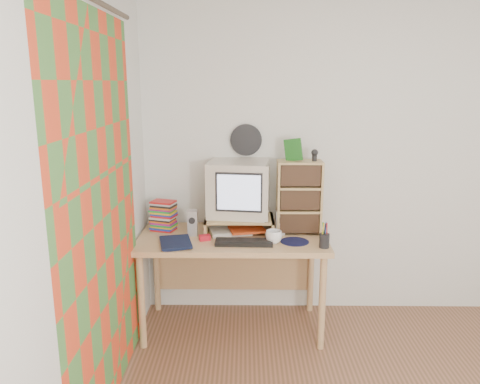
{
  "coord_description": "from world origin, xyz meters",
  "views": [
    {
      "loc": [
        -0.94,
        -1.95,
        1.87
      ],
      "look_at": [
        -0.97,
        1.33,
        1.1
      ],
      "focal_mm": 35.0,
      "sensor_mm": 36.0,
      "label": 1
    }
  ],
  "objects_px": {
    "keyboard": "(244,242)",
    "cd_rack": "(299,197)",
    "desk": "(233,250)",
    "crt_monitor": "(239,189)",
    "dvd_stack": "(163,215)",
    "mug": "(274,237)",
    "diary": "(160,242)"
  },
  "relations": [
    {
      "from": "keyboard",
      "to": "dvd_stack",
      "type": "height_order",
      "value": "dvd_stack"
    },
    {
      "from": "keyboard",
      "to": "cd_rack",
      "type": "relative_size",
      "value": 0.73
    },
    {
      "from": "mug",
      "to": "diary",
      "type": "distance_m",
      "value": 0.81
    },
    {
      "from": "dvd_stack",
      "to": "mug",
      "type": "relative_size",
      "value": 2.1
    },
    {
      "from": "desk",
      "to": "mug",
      "type": "relative_size",
      "value": 11.87
    },
    {
      "from": "cd_rack",
      "to": "keyboard",
      "type": "bearing_deg",
      "value": -147.27
    },
    {
      "from": "desk",
      "to": "keyboard",
      "type": "height_order",
      "value": "keyboard"
    },
    {
      "from": "crt_monitor",
      "to": "diary",
      "type": "height_order",
      "value": "crt_monitor"
    },
    {
      "from": "keyboard",
      "to": "diary",
      "type": "height_order",
      "value": "diary"
    },
    {
      "from": "dvd_stack",
      "to": "mug",
      "type": "xyz_separation_m",
      "value": [
        0.84,
        -0.29,
        -0.08
      ]
    },
    {
      "from": "diary",
      "to": "desk",
      "type": "bearing_deg",
      "value": 14.93
    },
    {
      "from": "dvd_stack",
      "to": "cd_rack",
      "type": "xyz_separation_m",
      "value": [
        1.04,
        -0.05,
        0.15
      ]
    },
    {
      "from": "crt_monitor",
      "to": "mug",
      "type": "distance_m",
      "value": 0.48
    },
    {
      "from": "crt_monitor",
      "to": "diary",
      "type": "distance_m",
      "value": 0.72
    },
    {
      "from": "desk",
      "to": "mug",
      "type": "height_order",
      "value": "mug"
    },
    {
      "from": "keyboard",
      "to": "dvd_stack",
      "type": "xyz_separation_m",
      "value": [
        -0.63,
        0.32,
        0.11
      ]
    },
    {
      "from": "dvd_stack",
      "to": "desk",
      "type": "bearing_deg",
      "value": 9.0
    },
    {
      "from": "desk",
      "to": "crt_monitor",
      "type": "bearing_deg",
      "value": 61.17
    },
    {
      "from": "crt_monitor",
      "to": "keyboard",
      "type": "xyz_separation_m",
      "value": [
        0.04,
        -0.32,
        -0.32
      ]
    },
    {
      "from": "crt_monitor",
      "to": "mug",
      "type": "xyz_separation_m",
      "value": [
        0.25,
        -0.3,
        -0.28
      ]
    },
    {
      "from": "dvd_stack",
      "to": "diary",
      "type": "distance_m",
      "value": 0.37
    },
    {
      "from": "desk",
      "to": "diary",
      "type": "relative_size",
      "value": 5.37
    },
    {
      "from": "keyboard",
      "to": "desk",
      "type": "bearing_deg",
      "value": 111.74
    },
    {
      "from": "crt_monitor",
      "to": "diary",
      "type": "relative_size",
      "value": 1.69
    },
    {
      "from": "keyboard",
      "to": "cd_rack",
      "type": "bearing_deg",
      "value": 34.71
    },
    {
      "from": "keyboard",
      "to": "mug",
      "type": "xyz_separation_m",
      "value": [
        0.21,
        0.02,
        0.03
      ]
    },
    {
      "from": "crt_monitor",
      "to": "cd_rack",
      "type": "relative_size",
      "value": 0.79
    },
    {
      "from": "desk",
      "to": "mug",
      "type": "xyz_separation_m",
      "value": [
        0.3,
        -0.21,
        0.18
      ]
    },
    {
      "from": "desk",
      "to": "dvd_stack",
      "type": "relative_size",
      "value": 5.64
    },
    {
      "from": "keyboard",
      "to": "cd_rack",
      "type": "height_order",
      "value": "cd_rack"
    },
    {
      "from": "dvd_stack",
      "to": "diary",
      "type": "height_order",
      "value": "dvd_stack"
    },
    {
      "from": "dvd_stack",
      "to": "mug",
      "type": "distance_m",
      "value": 0.89
    }
  ]
}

